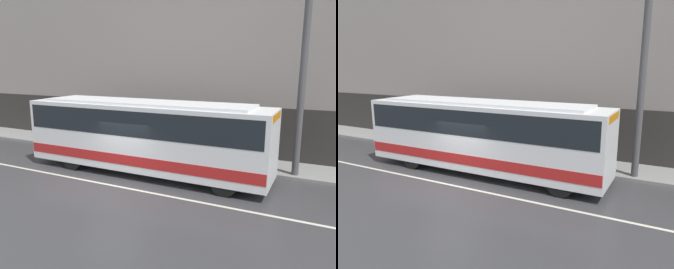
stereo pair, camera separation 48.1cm
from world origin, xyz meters
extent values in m
plane|color=#38383A|center=(0.00, 0.00, 0.00)|extent=(60.00, 60.00, 0.00)
cube|color=gray|center=(0.00, 5.25, 0.07)|extent=(60.00, 2.50, 0.13)
cube|color=gray|center=(0.00, 6.65, 5.76)|extent=(60.00, 0.30, 11.52)
cube|color=#2D2B28|center=(0.00, 6.48, 1.40)|extent=(60.00, 0.06, 2.80)
cube|color=beige|center=(0.00, 0.00, 0.00)|extent=(54.00, 0.14, 0.01)
cube|color=white|center=(0.29, 2.05, 1.78)|extent=(11.43, 2.51, 2.86)
cube|color=#B21E1E|center=(0.29, 2.05, 0.90)|extent=(11.37, 2.53, 0.45)
cube|color=black|center=(0.29, 2.05, 2.49)|extent=(11.09, 2.53, 1.09)
cube|color=orange|center=(5.95, 2.05, 3.02)|extent=(0.12, 1.88, 0.28)
cube|color=white|center=(0.29, 2.05, 3.27)|extent=(9.71, 2.13, 0.12)
cylinder|color=black|center=(4.40, 0.96, 0.54)|extent=(1.07, 0.28, 1.07)
cylinder|color=black|center=(4.40, 3.15, 0.54)|extent=(1.07, 0.28, 1.07)
cylinder|color=black|center=(-3.02, 0.96, 0.54)|extent=(1.07, 0.28, 1.07)
cylinder|color=black|center=(-3.02, 3.15, 0.54)|extent=(1.07, 0.28, 1.07)
cylinder|color=#4C4C4F|center=(6.61, 4.42, 3.99)|extent=(0.29, 0.29, 7.71)
cylinder|color=#333338|center=(-0.43, 5.17, 0.88)|extent=(0.36, 0.36, 1.48)
sphere|color=tan|center=(-0.43, 5.17, 1.75)|extent=(0.27, 0.27, 0.27)
camera|label=1|loc=(7.68, -10.51, 4.87)|focal=35.00mm
camera|label=2|loc=(8.11, -10.29, 4.87)|focal=35.00mm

